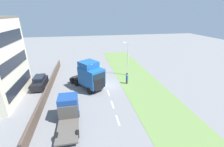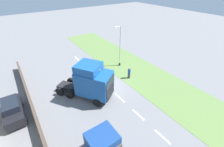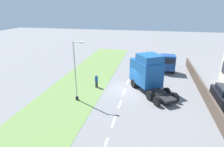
{
  "view_description": "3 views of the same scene",
  "coord_description": "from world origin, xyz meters",
  "px_view_note": "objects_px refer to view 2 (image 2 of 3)",
  "views": [
    {
      "loc": [
        3.24,
        22.4,
        11.42
      ],
      "look_at": [
        -0.85,
        0.82,
        2.49
      ],
      "focal_mm": 24.0,
      "sensor_mm": 36.0,
      "label": 1
    },
    {
      "loc": [
        8.58,
        13.15,
        12.25
      ],
      "look_at": [
        -0.84,
        -0.39,
        1.68
      ],
      "focal_mm": 24.0,
      "sensor_mm": 36.0,
      "label": 2
    },
    {
      "loc": [
        2.85,
        -21.16,
        9.78
      ],
      "look_at": [
        -1.84,
        0.76,
        1.67
      ],
      "focal_mm": 30.0,
      "sensor_mm": 36.0,
      "label": 3
    }
  ],
  "objects_px": {
    "lamp_post": "(120,48)",
    "pedestrian": "(129,73)",
    "lorry_cab": "(92,82)",
    "parked_car": "(13,110)"
  },
  "relations": [
    {
      "from": "lamp_post",
      "to": "pedestrian",
      "type": "distance_m",
      "value": 4.45
    },
    {
      "from": "lamp_post",
      "to": "pedestrian",
      "type": "height_order",
      "value": "lamp_post"
    },
    {
      "from": "lorry_cab",
      "to": "parked_car",
      "type": "bearing_deg",
      "value": -47.33
    },
    {
      "from": "lorry_cab",
      "to": "pedestrian",
      "type": "relative_size",
      "value": 4.1
    },
    {
      "from": "lamp_post",
      "to": "pedestrian",
      "type": "xyz_separation_m",
      "value": [
        1.06,
        3.73,
        -2.19
      ]
    },
    {
      "from": "lorry_cab",
      "to": "pedestrian",
      "type": "xyz_separation_m",
      "value": [
        -6.23,
        -0.68,
        -1.43
      ]
    },
    {
      "from": "parked_car",
      "to": "lamp_post",
      "type": "height_order",
      "value": "lamp_post"
    },
    {
      "from": "parked_car",
      "to": "lamp_post",
      "type": "bearing_deg",
      "value": -170.62
    },
    {
      "from": "parked_car",
      "to": "pedestrian",
      "type": "distance_m",
      "value": 14.42
    },
    {
      "from": "lorry_cab",
      "to": "parked_car",
      "type": "xyz_separation_m",
      "value": [
        8.13,
        -1.98,
        -1.31
      ]
    }
  ]
}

